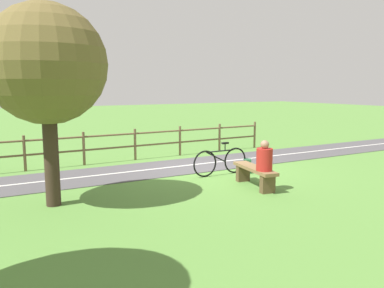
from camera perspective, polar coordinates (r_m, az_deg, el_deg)
name	(u,v)px	position (r m, az deg, el deg)	size (l,w,h in m)	color
ground_plane	(213,170)	(11.64, 3.12, -3.74)	(80.00, 80.00, 0.00)	#548438
paved_path	(69,179)	(10.95, -17.55, -4.87)	(2.19, 36.00, 0.02)	#4C494C
path_centre_line	(69,178)	(10.94, -17.55, -4.82)	(0.10, 32.00, 0.00)	silver
bench	(255,173)	(9.72, 9.13, -4.24)	(1.66, 0.65, 0.50)	brown
person_seated	(264,158)	(9.25, 10.52, -2.02)	(0.44, 0.44, 0.72)	#B2231E
bicycle	(220,161)	(10.88, 4.17, -2.54)	(0.08, 1.74, 0.91)	black
backpack	(248,166)	(11.32, 8.11, -3.19)	(0.36, 0.35, 0.39)	#1E4C2D
fence_roadside	(55,148)	(12.43, -19.35, -0.51)	(0.28, 15.58, 1.05)	brown
tree_by_path	(46,65)	(8.37, -20.48, 10.70)	(2.40, 2.40, 4.08)	#38281E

